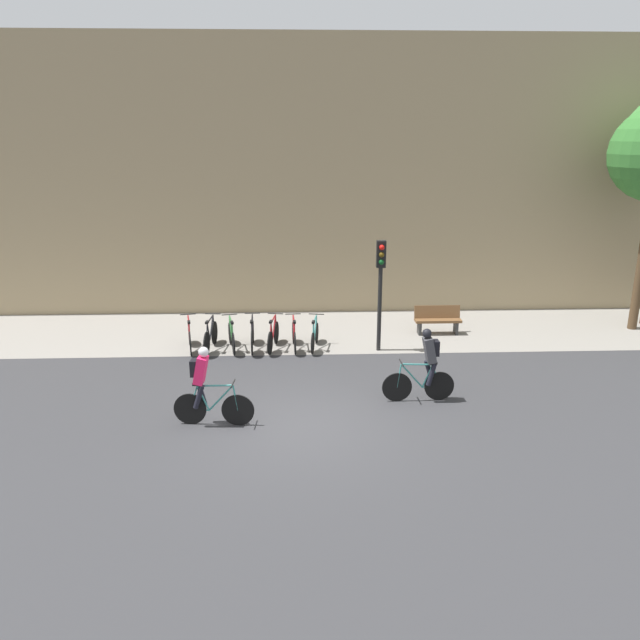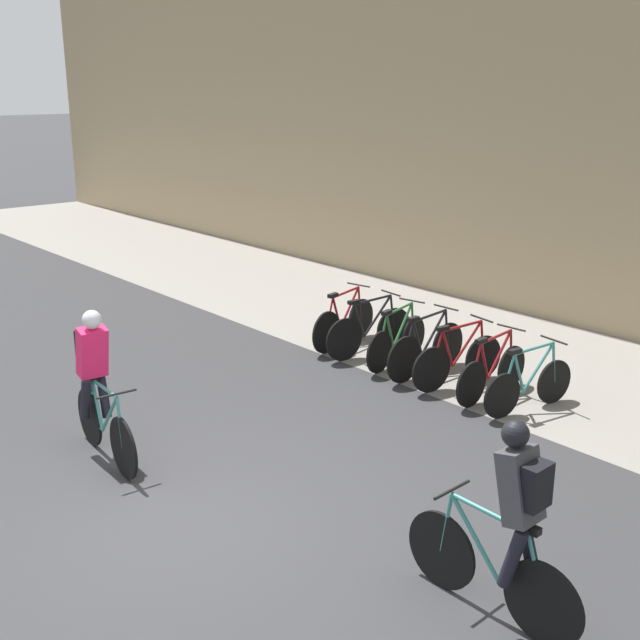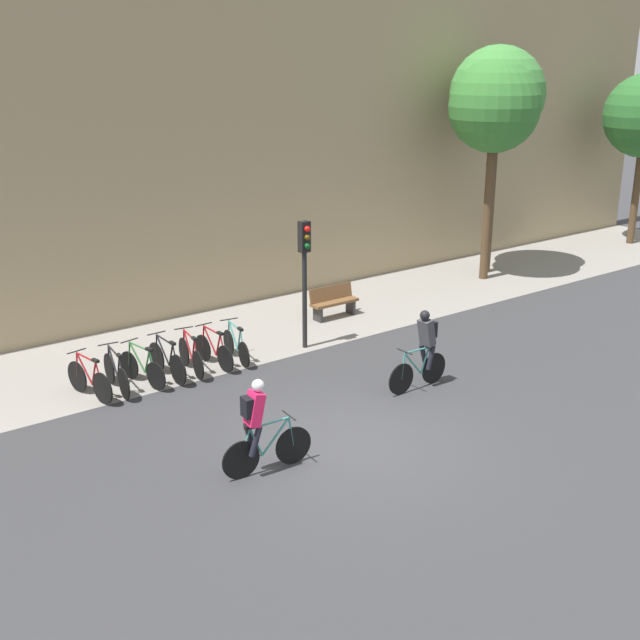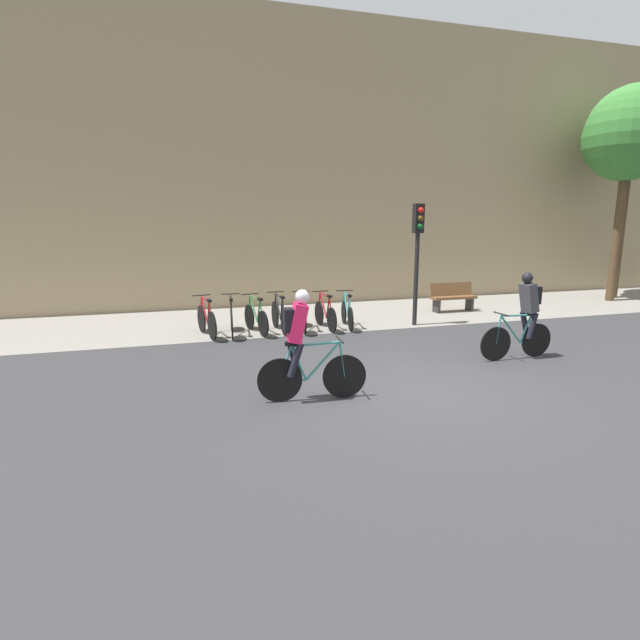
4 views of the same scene
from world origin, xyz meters
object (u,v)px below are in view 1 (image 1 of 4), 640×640
at_px(cyclist_pink, 205,385).
at_px(parked_bike_0, 190,336).
at_px(parked_bike_4, 273,336).
at_px(parked_bike_3, 252,336).
at_px(parked_bike_6, 315,336).
at_px(bench, 438,320).
at_px(traffic_light_pole, 381,275).
at_px(parked_bike_5, 294,336).
at_px(parked_bike_1, 211,336).
at_px(cyclist_grey, 426,363).
at_px(parked_bike_2, 232,336).

height_order(cyclist_pink, parked_bike_0, cyclist_pink).
relative_size(parked_bike_0, parked_bike_4, 1.00).
bearing_deg(parked_bike_3, cyclist_pink, -97.90).
height_order(cyclist_pink, parked_bike_6, cyclist_pink).
distance_m(cyclist_pink, bench, 8.97).
bearing_deg(parked_bike_6, traffic_light_pole, -8.17).
height_order(parked_bike_5, bench, parked_bike_5).
relative_size(parked_bike_0, parked_bike_1, 0.96).
height_order(parked_bike_0, traffic_light_pole, traffic_light_pole).
distance_m(cyclist_grey, parked_bike_2, 6.31).
bearing_deg(parked_bike_5, cyclist_pink, -111.09).
distance_m(cyclist_pink, parked_bike_6, 5.60).
bearing_deg(parked_bike_5, parked_bike_0, 179.98).
bearing_deg(cyclist_pink, parked_bike_3, 82.10).
bearing_deg(parked_bike_6, parked_bike_5, 179.96).
xyz_separation_m(cyclist_grey, bench, (1.45, 5.12, -0.48)).
bearing_deg(parked_bike_4, parked_bike_6, -0.03).
relative_size(parked_bike_5, parked_bike_6, 1.02).
height_order(parked_bike_0, parked_bike_1, parked_bike_0).
distance_m(parked_bike_2, parked_bike_3, 0.61).
xyz_separation_m(parked_bike_0, traffic_light_pole, (5.54, -0.27, 1.85)).
distance_m(parked_bike_3, bench, 5.91).
height_order(cyclist_grey, parked_bike_0, cyclist_grey).
bearing_deg(traffic_light_pole, parked_bike_0, 177.22).
relative_size(cyclist_pink, parked_bike_3, 1.04).
relative_size(parked_bike_2, parked_bike_6, 1.02).
distance_m(parked_bike_5, parked_bike_6, 0.61).
xyz_separation_m(parked_bike_0, parked_bike_3, (1.84, -0.00, 0.00)).
relative_size(parked_bike_1, parked_bike_6, 1.09).
height_order(parked_bike_1, traffic_light_pole, traffic_light_pole).
distance_m(parked_bike_4, bench, 5.31).
bearing_deg(bench, cyclist_pink, -136.17).
relative_size(parked_bike_2, bench, 1.11).
distance_m(cyclist_pink, parked_bike_0, 5.12).
relative_size(parked_bike_0, parked_bike_5, 1.02).
relative_size(parked_bike_1, parked_bike_3, 1.00).
bearing_deg(bench, traffic_light_pole, -143.94).
bearing_deg(cyclist_grey, traffic_light_pole, 99.84).
height_order(parked_bike_1, bench, parked_bike_1).
height_order(parked_bike_3, traffic_light_pole, traffic_light_pole).
bearing_deg(parked_bike_1, parked_bike_4, 0.00).
distance_m(parked_bike_4, parked_bike_6, 1.23).
bearing_deg(parked_bike_1, parked_bike_2, -0.00).
relative_size(cyclist_grey, parked_bike_6, 1.13).
xyz_separation_m(cyclist_grey, parked_bike_4, (-3.72, 3.88, -0.54)).
relative_size(parked_bike_1, parked_bike_2, 1.07).
height_order(parked_bike_4, bench, parked_bike_4).
xyz_separation_m(cyclist_pink, bench, (6.46, 6.21, -0.48)).
relative_size(cyclist_pink, traffic_light_pole, 0.55).
distance_m(parked_bike_5, bench, 4.72).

